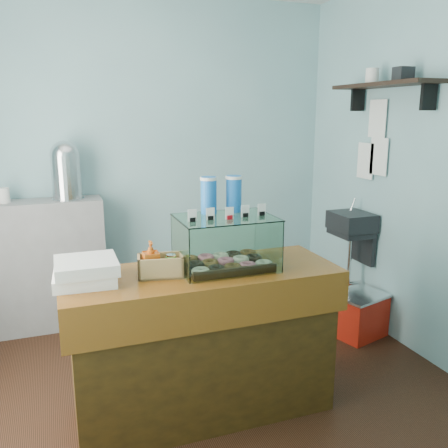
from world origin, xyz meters
name	(u,v)px	position (x,y,z in m)	size (l,w,h in m)	color
ground	(192,387)	(0.00, 0.00, 0.00)	(3.50, 3.50, 0.00)	black
room_shell	(192,128)	(0.03, 0.01, 1.71)	(3.54, 3.04, 2.82)	#7AA8B2
counter	(203,341)	(0.00, -0.25, 0.46)	(1.60, 0.60, 0.90)	#472D0D
back_shelf	(43,266)	(-0.90, 1.32, 0.55)	(1.00, 0.32, 1.10)	gray
display_case	(225,239)	(0.16, -0.20, 1.07)	(0.56, 0.42, 0.53)	#311C0E
condiment_crate	(158,264)	(-0.26, -0.25, 0.97)	(0.27, 0.19, 0.20)	tan
pastry_boxes	(86,271)	(-0.65, -0.22, 0.96)	(0.34, 0.34, 0.13)	white
coffee_urn	(66,169)	(-0.66, 1.31, 1.35)	(0.26, 0.26, 0.48)	silver
red_cooler	(360,315)	(1.51, 0.26, 0.18)	(0.48, 0.41, 0.36)	red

